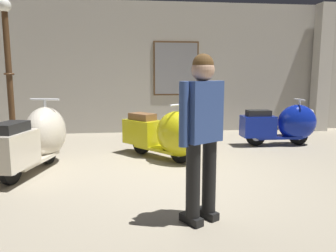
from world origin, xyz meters
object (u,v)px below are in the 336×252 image
(lamppost, at_px, (9,79))
(visitor_0, at_px, (202,127))
(scooter_2, at_px, (285,124))
(scooter_1, at_px, (166,134))
(scooter_0, at_px, (36,138))

(lamppost, bearing_deg, visitor_0, -48.43)
(scooter_2, bearing_deg, visitor_0, -126.15)
(scooter_1, bearing_deg, scooter_0, -120.48)
(lamppost, relative_size, visitor_0, 1.65)
(scooter_0, relative_size, scooter_2, 1.16)
(scooter_0, height_order, scooter_2, scooter_0)
(scooter_2, height_order, visitor_0, visitor_0)
(scooter_1, relative_size, visitor_0, 0.92)
(scooter_1, height_order, scooter_2, scooter_1)
(scooter_0, xyz_separation_m, scooter_1, (2.14, 0.37, -0.04))
(scooter_1, xyz_separation_m, scooter_2, (2.70, 0.93, -0.01))
(scooter_1, xyz_separation_m, lamppost, (-2.85, 0.71, 0.96))
(scooter_1, distance_m, lamppost, 3.09)
(scooter_0, relative_size, scooter_1, 1.20)
(scooter_1, bearing_deg, visitor_0, -38.64)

